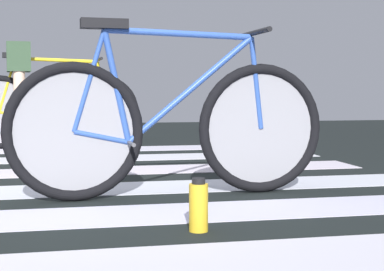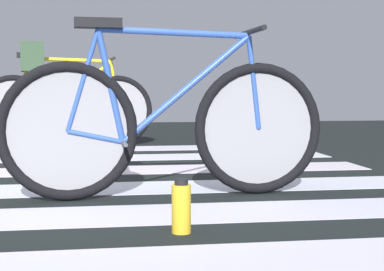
{
  "view_description": "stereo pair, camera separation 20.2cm",
  "coord_description": "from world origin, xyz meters",
  "px_view_note": "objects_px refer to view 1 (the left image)",
  "views": [
    {
      "loc": [
        0.39,
        -3.27,
        0.59
      ],
      "look_at": [
        1.11,
        0.23,
        0.31
      ],
      "focal_mm": 54.99,
      "sensor_mm": 36.0,
      "label": 1
    },
    {
      "loc": [
        0.59,
        -3.27,
        0.59
      ],
      "look_at": [
        1.11,
        0.23,
        0.31
      ],
      "focal_mm": 54.99,
      "sensor_mm": 36.0,
      "label": 2
    }
  ],
  "objects_px": {
    "bicycle_2_of_2": "(53,109)",
    "bicycle_1_of_2": "(171,125)",
    "water_bottle": "(199,206)",
    "cyclist_2_of_2": "(19,80)"
  },
  "relations": [
    {
      "from": "bicycle_1_of_2",
      "to": "water_bottle",
      "type": "bearing_deg",
      "value": -94.85
    },
    {
      "from": "bicycle_2_of_2",
      "to": "cyclist_2_of_2",
      "type": "xyz_separation_m",
      "value": [
        -0.31,
        -0.03,
        0.28
      ]
    },
    {
      "from": "bicycle_2_of_2",
      "to": "bicycle_1_of_2",
      "type": "bearing_deg",
      "value": -82.54
    },
    {
      "from": "bicycle_2_of_2",
      "to": "cyclist_2_of_2",
      "type": "relative_size",
      "value": 1.68
    },
    {
      "from": "bicycle_1_of_2",
      "to": "cyclist_2_of_2",
      "type": "relative_size",
      "value": 1.69
    },
    {
      "from": "bicycle_1_of_2",
      "to": "water_bottle",
      "type": "height_order",
      "value": "bicycle_1_of_2"
    },
    {
      "from": "bicycle_1_of_2",
      "to": "water_bottle",
      "type": "xyz_separation_m",
      "value": [
        -0.02,
        -0.79,
        -0.28
      ]
    },
    {
      "from": "cyclist_2_of_2",
      "to": "water_bottle",
      "type": "height_order",
      "value": "cyclist_2_of_2"
    },
    {
      "from": "bicycle_1_of_2",
      "to": "bicycle_2_of_2",
      "type": "bearing_deg",
      "value": 99.96
    },
    {
      "from": "bicycle_1_of_2",
      "to": "cyclist_2_of_2",
      "type": "xyz_separation_m",
      "value": [
        -1.01,
        2.9,
        0.28
      ]
    }
  ]
}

